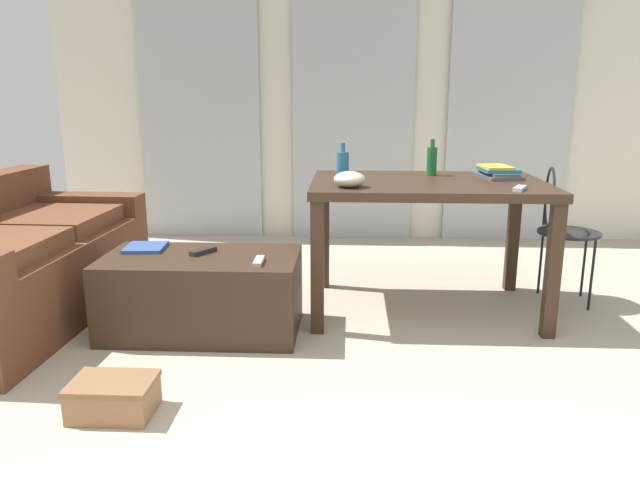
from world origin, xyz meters
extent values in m
plane|color=#B2A893|center=(0.00, 1.49, 0.00)|extent=(9.08, 9.08, 0.00)
cube|color=silver|center=(0.00, 3.78, 1.35)|extent=(5.26, 0.10, 2.70)
cube|color=#B2B7BC|center=(-1.34, 3.70, 1.20)|extent=(1.05, 0.03, 2.40)
cube|color=#B2B7BC|center=(0.00, 3.70, 1.20)|extent=(1.05, 0.03, 2.40)
cube|color=#B2B7BC|center=(1.34, 3.70, 1.20)|extent=(1.05, 0.03, 2.40)
cube|color=brown|center=(-1.93, 1.59, 0.23)|extent=(0.94, 1.82, 0.46)
cube|color=brown|center=(-1.90, 2.39, 0.53)|extent=(0.89, 0.23, 0.14)
cube|color=brown|center=(-1.87, 1.94, 0.51)|extent=(0.66, 0.68, 0.10)
cube|color=#382619|center=(-0.82, 1.45, 0.21)|extent=(1.05, 0.58, 0.43)
cube|color=#382619|center=(0.43, 1.86, 0.76)|extent=(1.35, 0.90, 0.05)
cube|color=#382619|center=(-0.19, 1.46, 0.37)|extent=(0.07, 0.07, 0.74)
cube|color=#382619|center=(1.06, 1.46, 0.37)|extent=(0.07, 0.07, 0.74)
cube|color=#382619|center=(-0.19, 2.26, 0.37)|extent=(0.07, 0.07, 0.74)
cube|color=#382619|center=(1.06, 2.26, 0.37)|extent=(0.07, 0.07, 0.74)
cylinder|color=black|center=(1.33, 2.04, 0.45)|extent=(0.37, 0.37, 0.02)
cylinder|color=black|center=(1.44, 1.88, 0.22)|extent=(0.02, 0.02, 0.44)
cylinder|color=black|center=(1.49, 2.14, 0.22)|extent=(0.02, 0.02, 0.44)
cylinder|color=black|center=(1.18, 1.93, 0.22)|extent=(0.02, 0.02, 0.44)
cylinder|color=black|center=(1.23, 2.19, 0.22)|extent=(0.02, 0.02, 0.44)
torus|color=black|center=(1.20, 2.06, 0.66)|extent=(0.08, 0.37, 0.37)
cylinder|color=black|center=(1.17, 1.91, 0.56)|extent=(0.02, 0.02, 0.21)
cylinder|color=black|center=(1.23, 2.22, 0.56)|extent=(0.02, 0.02, 0.21)
cylinder|color=#195B2D|center=(0.48, 2.10, 0.87)|extent=(0.06, 0.06, 0.17)
cylinder|color=#195B2D|center=(0.48, 2.10, 0.98)|extent=(0.03, 0.03, 0.05)
cylinder|color=teal|center=(-0.07, 2.10, 0.86)|extent=(0.08, 0.08, 0.14)
cylinder|color=teal|center=(-0.07, 2.10, 0.96)|extent=(0.03, 0.03, 0.06)
ellipsoid|color=beige|center=(-0.02, 1.60, 0.83)|extent=(0.17, 0.17, 0.09)
cube|color=#4C4C51|center=(0.87, 2.01, 0.80)|extent=(0.26, 0.33, 0.02)
cube|color=#4C4C51|center=(0.87, 2.02, 0.82)|extent=(0.19, 0.31, 0.02)
cube|color=#1E668C|center=(0.87, 2.01, 0.83)|extent=(0.22, 0.25, 0.02)
cube|color=gold|center=(0.85, 2.02, 0.85)|extent=(0.19, 0.24, 0.01)
cube|color=#B7B7B2|center=(0.87, 1.54, 0.80)|extent=(0.10, 0.15, 0.02)
cube|color=#B7B7B2|center=(-0.48, 1.32, 0.44)|extent=(0.04, 0.16, 0.02)
cube|color=#232326|center=(-0.82, 1.50, 0.44)|extent=(0.13, 0.16, 0.03)
cube|color=#33519E|center=(-1.16, 1.58, 0.44)|extent=(0.23, 0.24, 0.02)
cube|color=#996B47|center=(-0.98, 0.55, 0.06)|extent=(0.33, 0.23, 0.12)
cube|color=brown|center=(-0.98, 0.55, 0.14)|extent=(0.34, 0.24, 0.02)
camera|label=1|loc=(-0.02, -1.62, 1.29)|focal=33.60mm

